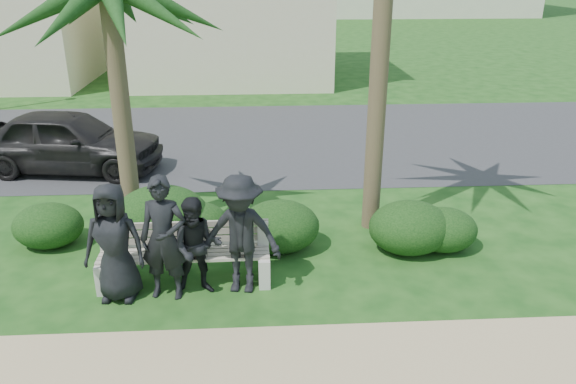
% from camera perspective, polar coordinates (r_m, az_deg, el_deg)
% --- Properties ---
extents(ground, '(160.00, 160.00, 0.00)m').
position_cam_1_polar(ground, '(8.73, -2.62, -9.73)').
color(ground, '#143F12').
rests_on(ground, ground).
extents(footpath, '(30.00, 1.60, 0.01)m').
position_cam_1_polar(footpath, '(7.26, -2.38, -17.21)').
color(footpath, tan).
rests_on(footpath, ground).
extents(asphalt_street, '(160.00, 8.00, 0.01)m').
position_cam_1_polar(asphalt_street, '(16.09, -3.08, 5.41)').
color(asphalt_street, '#2D2D30').
rests_on(asphalt_street, ground).
extents(park_bench, '(2.61, 0.64, 0.91)m').
position_cam_1_polar(park_bench, '(8.82, -10.43, -6.67)').
color(park_bench, '#A89D8C').
rests_on(park_bench, ground).
extents(man_a, '(0.92, 0.64, 1.79)m').
position_cam_1_polar(man_a, '(8.46, -17.24, -4.94)').
color(man_a, black).
rests_on(man_a, ground).
extents(man_b, '(0.75, 0.54, 1.89)m').
position_cam_1_polar(man_b, '(8.29, -12.50, -4.64)').
color(man_b, black).
rests_on(man_b, ground).
extents(man_c, '(0.78, 0.63, 1.53)m').
position_cam_1_polar(man_c, '(8.36, -9.22, -5.51)').
color(man_c, black).
rests_on(man_c, ground).
extents(man_d, '(1.30, 0.89, 1.85)m').
position_cam_1_polar(man_d, '(8.27, -4.85, -4.34)').
color(man_d, black).
rests_on(man_d, ground).
extents(hedge_a, '(1.21, 1.00, 0.79)m').
position_cam_1_polar(hedge_a, '(10.67, -23.20, -3.03)').
color(hedge_a, black).
rests_on(hedge_a, ground).
extents(hedge_b, '(1.67, 1.38, 1.09)m').
position_cam_1_polar(hedge_b, '(10.07, -12.74, -2.25)').
color(hedge_b, black).
rests_on(hedge_b, ground).
extents(hedge_c, '(1.15, 0.95, 0.75)m').
position_cam_1_polar(hedge_c, '(10.06, -9.30, -3.06)').
color(hedge_c, black).
rests_on(hedge_c, ground).
extents(hedge_d, '(1.38, 1.14, 0.90)m').
position_cam_1_polar(hedge_d, '(9.66, -0.87, -3.36)').
color(hedge_d, black).
rests_on(hedge_d, ground).
extents(hedge_e, '(1.41, 1.16, 0.92)m').
position_cam_1_polar(hedge_e, '(9.82, 12.27, -3.40)').
color(hedge_e, black).
rests_on(hedge_e, ground).
extents(hedge_f, '(1.17, 0.97, 0.76)m').
position_cam_1_polar(hedge_f, '(10.05, 15.51, -3.59)').
color(hedge_f, black).
rests_on(hedge_f, ground).
extents(car_a, '(4.55, 2.34, 1.48)m').
position_cam_1_polar(car_a, '(14.29, -21.43, 4.84)').
color(car_a, black).
rests_on(car_a, ground).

